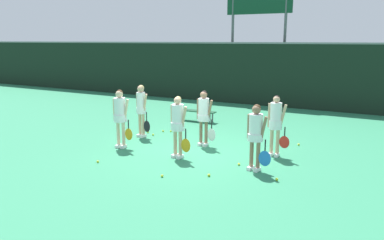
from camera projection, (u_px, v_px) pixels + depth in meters
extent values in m
plane|color=#2D7F56|center=(193.00, 151.00, 11.20)|extent=(140.00, 140.00, 0.00)
cube|color=black|center=(276.00, 76.00, 18.35)|extent=(60.00, 0.06, 3.08)
cube|color=slate|center=(278.00, 43.00, 18.02)|extent=(60.00, 0.08, 0.08)
cylinder|color=#515156|center=(232.00, 47.00, 20.06)|extent=(0.14, 0.14, 5.80)
cylinder|color=#515156|center=(284.00, 47.00, 18.75)|extent=(0.14, 0.14, 5.80)
cube|color=#0F3823|center=(259.00, 1.00, 18.93)|extent=(3.42, 0.12, 1.24)
cube|color=#19472D|center=(195.00, 111.00, 15.29)|extent=(1.79, 0.38, 0.04)
cylinder|color=slate|center=(213.00, 117.00, 15.12)|extent=(0.06, 0.06, 0.40)
cylinder|color=slate|center=(210.00, 118.00, 14.90)|extent=(0.06, 0.06, 0.40)
cylinder|color=slate|center=(181.00, 114.00, 15.78)|extent=(0.06, 0.06, 0.40)
cylinder|color=slate|center=(178.00, 115.00, 15.56)|extent=(0.06, 0.06, 0.40)
cylinder|color=beige|center=(124.00, 134.00, 11.49)|extent=(0.10, 0.10, 0.85)
cylinder|color=beige|center=(118.00, 134.00, 11.56)|extent=(0.10, 0.10, 0.85)
cube|color=white|center=(124.00, 147.00, 11.54)|extent=(0.14, 0.25, 0.09)
cube|color=white|center=(118.00, 146.00, 11.61)|extent=(0.14, 0.25, 0.09)
cylinder|color=white|center=(120.00, 118.00, 11.42)|extent=(0.39, 0.39, 0.22)
cylinder|color=white|center=(120.00, 109.00, 11.36)|extent=(0.34, 0.34, 0.70)
sphere|color=beige|center=(119.00, 94.00, 11.26)|extent=(0.22, 0.22, 0.22)
sphere|color=#4C331E|center=(120.00, 93.00, 11.27)|extent=(0.21, 0.21, 0.21)
cylinder|color=beige|center=(126.00, 110.00, 11.29)|extent=(0.22, 0.10, 0.67)
cylinder|color=beige|center=(114.00, 109.00, 11.44)|extent=(0.08, 0.08, 0.67)
cylinder|color=black|center=(128.00, 124.00, 11.33)|extent=(0.03, 0.03, 0.27)
ellipsoid|color=orange|center=(129.00, 134.00, 11.40)|extent=(0.28, 0.03, 0.37)
cylinder|color=tan|center=(180.00, 144.00, 10.48)|extent=(0.10, 0.10, 0.83)
cylinder|color=tan|center=(175.00, 143.00, 10.58)|extent=(0.10, 0.10, 0.83)
cube|color=white|center=(180.00, 157.00, 10.54)|extent=(0.13, 0.25, 0.09)
cube|color=white|center=(175.00, 156.00, 10.64)|extent=(0.13, 0.25, 0.09)
cylinder|color=white|center=(178.00, 126.00, 10.43)|extent=(0.38, 0.38, 0.22)
cylinder|color=white|center=(178.00, 117.00, 10.37)|extent=(0.33, 0.33, 0.70)
sphere|color=tan|center=(178.00, 101.00, 10.28)|extent=(0.21, 0.21, 0.21)
sphere|color=#D8B772|center=(178.00, 100.00, 10.29)|extent=(0.19, 0.19, 0.19)
cylinder|color=tan|center=(184.00, 118.00, 10.26)|extent=(0.22, 0.10, 0.66)
cylinder|color=tan|center=(172.00, 116.00, 10.48)|extent=(0.08, 0.08, 0.66)
cylinder|color=black|center=(186.00, 134.00, 10.29)|extent=(0.03, 0.03, 0.28)
ellipsoid|color=orange|center=(186.00, 145.00, 10.36)|extent=(0.29, 0.03, 0.39)
cylinder|color=#8C664C|center=(258.00, 156.00, 9.44)|extent=(0.10, 0.10, 0.81)
cylinder|color=#8C664C|center=(251.00, 154.00, 9.55)|extent=(0.10, 0.10, 0.81)
cube|color=white|center=(257.00, 170.00, 9.50)|extent=(0.15, 0.25, 0.09)
cube|color=white|center=(250.00, 168.00, 9.61)|extent=(0.15, 0.25, 0.09)
cylinder|color=white|center=(255.00, 137.00, 9.40)|extent=(0.39, 0.39, 0.18)
cylinder|color=white|center=(256.00, 127.00, 9.34)|extent=(0.34, 0.34, 0.66)
sphere|color=#8C664C|center=(256.00, 110.00, 9.25)|extent=(0.22, 0.22, 0.22)
sphere|color=#4C331E|center=(257.00, 108.00, 9.26)|extent=(0.21, 0.21, 0.21)
cylinder|color=#8C664C|center=(263.00, 129.00, 9.22)|extent=(0.21, 0.11, 0.63)
cylinder|color=#8C664C|center=(249.00, 126.00, 9.47)|extent=(0.08, 0.08, 0.62)
cylinder|color=black|center=(265.00, 145.00, 9.24)|extent=(0.03, 0.03, 0.29)
ellipsoid|color=blue|center=(265.00, 158.00, 9.32)|extent=(0.32, 0.03, 0.40)
cylinder|color=tan|center=(143.00, 125.00, 12.76)|extent=(0.10, 0.10, 0.85)
cylinder|color=tan|center=(140.00, 124.00, 12.85)|extent=(0.10, 0.10, 0.85)
cube|color=white|center=(143.00, 136.00, 12.81)|extent=(0.15, 0.25, 0.09)
cube|color=white|center=(140.00, 135.00, 12.91)|extent=(0.15, 0.25, 0.09)
cylinder|color=white|center=(141.00, 110.00, 12.70)|extent=(0.33, 0.33, 0.21)
cylinder|color=white|center=(141.00, 102.00, 12.64)|extent=(0.29, 0.29, 0.69)
sphere|color=tan|center=(141.00, 89.00, 12.54)|extent=(0.23, 0.23, 0.23)
sphere|color=#D8B772|center=(141.00, 88.00, 12.55)|extent=(0.21, 0.21, 0.21)
cylinder|color=tan|center=(145.00, 103.00, 12.53)|extent=(0.22, 0.11, 0.66)
cylinder|color=tan|center=(137.00, 102.00, 12.75)|extent=(0.08, 0.08, 0.66)
cylinder|color=black|center=(147.00, 116.00, 12.56)|extent=(0.03, 0.03, 0.29)
ellipsoid|color=black|center=(147.00, 126.00, 12.63)|extent=(0.26, 0.03, 0.40)
cylinder|color=#8C664C|center=(206.00, 133.00, 11.70)|extent=(0.10, 0.10, 0.83)
cylinder|color=#8C664C|center=(201.00, 132.00, 11.78)|extent=(0.10, 0.10, 0.83)
cube|color=white|center=(206.00, 145.00, 11.75)|extent=(0.11, 0.24, 0.09)
cube|color=white|center=(200.00, 144.00, 11.83)|extent=(0.11, 0.24, 0.09)
cylinder|color=white|center=(204.00, 118.00, 11.64)|extent=(0.38, 0.38, 0.20)
cylinder|color=white|center=(204.00, 109.00, 11.58)|extent=(0.33, 0.33, 0.68)
sphere|color=#8C664C|center=(204.00, 95.00, 11.49)|extent=(0.22, 0.22, 0.22)
sphere|color=black|center=(204.00, 94.00, 11.50)|extent=(0.20, 0.20, 0.20)
cylinder|color=#8C664C|center=(210.00, 110.00, 11.49)|extent=(0.21, 0.08, 0.64)
cylinder|color=#8C664C|center=(198.00, 109.00, 11.67)|extent=(0.08, 0.08, 0.64)
cylinder|color=black|center=(212.00, 124.00, 11.52)|extent=(0.03, 0.03, 0.29)
ellipsoid|color=silver|center=(211.00, 135.00, 11.60)|extent=(0.27, 0.03, 0.40)
cylinder|color=tan|center=(278.00, 142.00, 10.64)|extent=(0.10, 0.10, 0.84)
cylinder|color=tan|center=(272.00, 141.00, 10.71)|extent=(0.10, 0.10, 0.84)
cube|color=white|center=(277.00, 155.00, 10.69)|extent=(0.12, 0.24, 0.09)
cube|color=white|center=(271.00, 154.00, 10.76)|extent=(0.12, 0.24, 0.09)
cylinder|color=white|center=(275.00, 125.00, 10.57)|extent=(0.36, 0.36, 0.26)
cylinder|color=white|center=(276.00, 115.00, 10.51)|extent=(0.32, 0.32, 0.72)
sphere|color=tan|center=(277.00, 99.00, 10.42)|extent=(0.19, 0.19, 0.19)
sphere|color=black|center=(277.00, 98.00, 10.43)|extent=(0.18, 0.18, 0.18)
cylinder|color=tan|center=(283.00, 116.00, 10.43)|extent=(0.22, 0.09, 0.68)
cylinder|color=tan|center=(269.00, 115.00, 10.60)|extent=(0.08, 0.08, 0.68)
cylinder|color=black|center=(285.00, 132.00, 10.47)|extent=(0.03, 0.03, 0.26)
ellipsoid|color=red|center=(284.00, 142.00, 10.53)|extent=(0.29, 0.03, 0.36)
sphere|color=#CCE033|center=(148.00, 132.00, 13.39)|extent=(0.07, 0.07, 0.07)
sphere|color=#CCE033|center=(277.00, 179.00, 8.86)|extent=(0.07, 0.07, 0.07)
sphere|color=#CCE033|center=(299.00, 145.00, 11.79)|extent=(0.07, 0.07, 0.07)
sphere|color=#CCE033|center=(163.00, 131.00, 13.56)|extent=(0.07, 0.07, 0.07)
sphere|color=#CCE033|center=(98.00, 162.00, 10.15)|extent=(0.07, 0.07, 0.07)
sphere|color=#CCE033|center=(162.00, 176.00, 9.09)|extent=(0.07, 0.07, 0.07)
sphere|color=#CCE033|center=(153.00, 135.00, 13.03)|extent=(0.07, 0.07, 0.07)
sphere|color=#CCE033|center=(171.00, 131.00, 13.54)|extent=(0.07, 0.07, 0.07)
sphere|color=#CCE033|center=(264.00, 164.00, 9.93)|extent=(0.07, 0.07, 0.07)
sphere|color=#CCE033|center=(239.00, 164.00, 9.94)|extent=(0.07, 0.07, 0.07)
sphere|color=#CCE033|center=(209.00, 175.00, 9.13)|extent=(0.07, 0.07, 0.07)
sphere|color=#CCE033|center=(131.00, 137.00, 12.66)|extent=(0.07, 0.07, 0.07)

